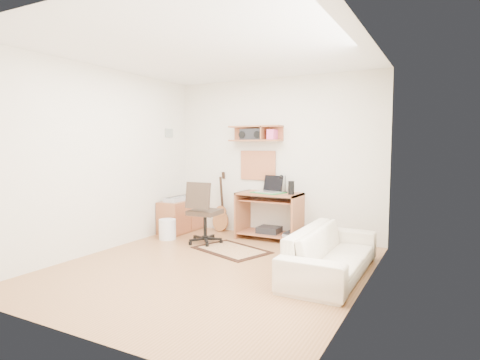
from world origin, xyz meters
The scene contains 22 objects.
floor centered at (0.00, 0.00, -0.01)m, with size 3.60×4.00×0.01m, color #AB7547.
ceiling centered at (0.00, 0.00, 2.60)m, with size 3.60×4.00×0.01m, color white.
back_wall centered at (0.00, 2.00, 1.30)m, with size 3.60×0.01×2.60m, color silver.
left_wall centered at (-1.80, 0.00, 1.30)m, with size 0.01×4.00×2.60m, color silver.
right_wall centered at (1.80, 0.00, 1.30)m, with size 0.01×4.00×2.60m, color silver.
wall_shelf centered at (-0.30, 1.88, 1.70)m, with size 0.90×0.25×0.26m, color #9E5C37.
cork_board centered at (-0.30, 1.98, 1.17)m, with size 0.64×0.03×0.49m, color tan.
wall_photo centered at (-1.79, 1.50, 1.72)m, with size 0.02×0.20×0.15m, color #4C8CBF.
desk centered at (0.02, 1.73, 0.38)m, with size 1.00×0.55×0.75m, color #9E5C37, non-canonical shape.
laptop centered at (0.02, 1.71, 0.89)m, with size 0.36×0.36×0.28m, color silver, non-canonical shape.
speaker centered at (0.41, 1.68, 0.85)m, with size 0.09×0.09×0.21m, color black.
desk_lamp centered at (0.24, 1.87, 0.89)m, with size 0.09×0.09×0.28m, color black, non-canonical shape.
pencil_cup centered at (0.35, 1.83, 0.80)m, with size 0.07×0.07×0.10m, color #2F3F8D.
boombox centered at (-0.36, 1.87, 1.68)m, with size 0.37×0.17×0.19m, color black.
rug centered at (-0.17, 0.83, 0.01)m, with size 1.05×0.70×0.01m, color #CDBB89.
task_chair centered at (-0.73, 1.00, 0.49)m, with size 0.50×0.50×0.97m, color #33281E, non-canonical shape.
cabinet centered at (-1.58, 1.55, 0.28)m, with size 0.40×0.90×0.55m, color #9E5C37.
music_keyboard centered at (-1.58, 1.55, 0.58)m, with size 0.23×0.73×0.06m, color #B2B5BA.
guitar centered at (-0.97, 1.86, 0.52)m, with size 0.28×0.17×1.05m, color #A96434, non-canonical shape.
waste_basket centered at (-1.41, 0.94, 0.16)m, with size 0.27×0.27×0.32m, color white.
printer centered at (0.55, 1.69, 0.08)m, with size 0.42×0.33×0.16m, color #A5A8AA.
sofa centered at (1.38, 0.44, 0.36)m, with size 1.84×0.54×0.72m, color beige.
Camera 1 is at (2.56, -4.06, 1.51)m, focal length 29.75 mm.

